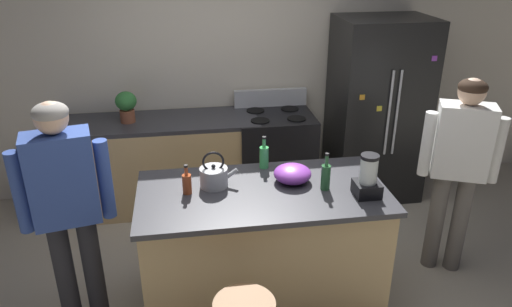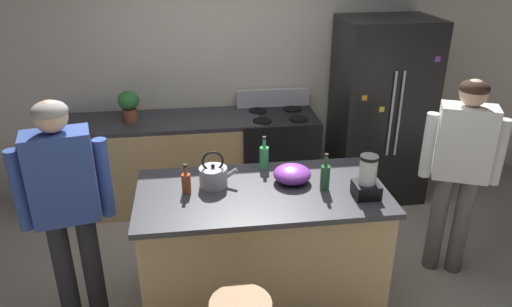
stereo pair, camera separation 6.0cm
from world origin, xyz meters
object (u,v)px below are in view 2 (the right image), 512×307
Objects in this scene: stove_range at (277,156)px; person_by_sink_right at (461,161)px; potted_plant at (129,104)px; blender_appliance at (367,180)px; refrigerator at (380,111)px; person_by_island_left at (66,200)px; mixing_bowl at (292,174)px; tea_kettle at (214,176)px; bottle_soda at (264,156)px; bottle_cooking_sauce at (186,182)px; bottle_olive_oil at (325,177)px; kitchen_island at (262,245)px.

person_by_sink_right reaches higher than stove_range.
potted_plant is (-2.61, 1.41, 0.11)m from person_by_sink_right.
blender_appliance is at bearing -44.80° from potted_plant.
refrigerator is 1.10× the size of person_by_island_left.
refrigerator is 6.20× the size of potted_plant.
stove_range is at bearing 178.66° from refrigerator.
mixing_bowl is 0.99× the size of tea_kettle.
person_by_sink_right is 1.32m from mixing_bowl.
tea_kettle reaches higher than bottle_soda.
refrigerator is 3.18m from person_by_island_left.
tea_kettle is at bearing 21.84° from bottle_cooking_sauce.
stove_range is 3.64× the size of blender_appliance.
stove_range is at bearing 91.85° from bottle_olive_oil.
bottle_olive_oil is 0.25m from mixing_bowl.
bottle_olive_oil is at bearing 152.76° from blender_appliance.
stove_range is 1.52m from mixing_bowl.
potted_plant reaches higher than bottle_cooking_sauce.
bottle_soda is (-0.62, 0.54, -0.03)m from blender_appliance.
person_by_island_left is 6.12× the size of bottle_olive_oil.
kitchen_island is 6.86× the size of bottle_soda.
blender_appliance reaches higher than stove_range.
person_by_island_left is at bearing -97.97° from potted_plant.
person_by_island_left is 6.60× the size of bottle_soda.
person_by_island_left is at bearing -171.24° from mixing_bowl.
blender_appliance is 1.10× the size of tea_kettle.
stove_range is 3.69× the size of potted_plant.
person_by_island_left is at bearing -177.19° from bottle_olive_oil.
person_by_sink_right is 5.96× the size of mixing_bowl.
mixing_bowl is at bearing 8.76° from person_by_island_left.
refrigerator is 1.68× the size of stove_range.
bottle_soda reaches higher than kitchen_island.
person_by_sink_right is at bearing 0.51° from tea_kettle.
blender_appliance reaches higher than bottle_soda.
refrigerator reaches higher than bottle_olive_oil.
bottle_olive_oil is at bearing -6.31° from kitchen_island.
person_by_sink_right reaches higher than potted_plant.
bottle_soda reaches higher than bottle_cooking_sauce.
bottle_olive_oil is at bearing -12.25° from tea_kettle.
bottle_olive_oil is (0.96, -0.09, 0.02)m from bottle_cooking_sauce.
tea_kettle is (-1.02, 0.30, -0.05)m from blender_appliance.
person_by_sink_right is at bearing 20.07° from blender_appliance.
person_by_sink_right reaches higher than tea_kettle.
blender_appliance is 1.10× the size of bottle_olive_oil.
person_by_island_left is at bearing -159.93° from bottle_soda.
potted_plant is (-1.05, 1.55, 0.63)m from kitchen_island.
bottle_soda is (1.36, 0.50, -0.00)m from person_by_island_left.
blender_appliance reaches higher than potted_plant.
mixing_bowl is (-0.46, 0.28, -0.07)m from blender_appliance.
bottle_soda reaches higher than stove_range.
tea_kettle is (-1.89, -0.02, 0.02)m from person_by_sink_right.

